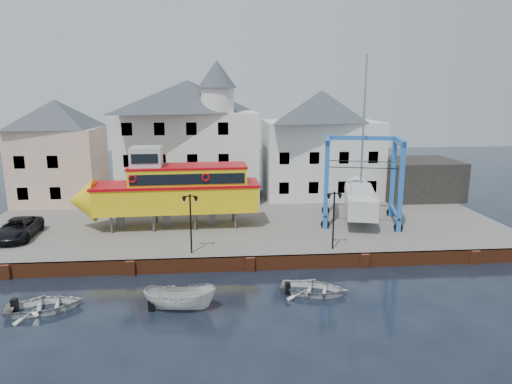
{
  "coord_description": "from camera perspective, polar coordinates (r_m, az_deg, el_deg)",
  "views": [
    {
      "loc": [
        -2.08,
        -29.22,
        11.87
      ],
      "look_at": [
        1.0,
        7.0,
        4.0
      ],
      "focal_mm": 32.0,
      "sensor_mm": 36.0,
      "label": 1
    }
  ],
  "objects": [
    {
      "name": "motorboat_a",
      "position": [
        26.76,
        -9.44,
        -14.3
      ],
      "size": [
        4.3,
        2.12,
        1.59
      ],
      "primitive_type": "imported",
      "rotation": [
        0.0,
        0.0,
        1.43
      ],
      "color": "silver",
      "rests_on": "ground"
    },
    {
      "name": "travel_lift",
      "position": [
        40.74,
        12.85,
        -0.19
      ],
      "size": [
        7.56,
        9.56,
        14.0
      ],
      "rotation": [
        0.0,
        0.0,
        -0.24
      ],
      "color": "#1D76C1",
      "rests_on": "hardstanding"
    },
    {
      "name": "hardstanding",
      "position": [
        41.85,
        -1.83,
        -3.56
      ],
      "size": [
        44.0,
        22.0,
        1.0
      ],
      "primitive_type": "cube",
      "color": "#645E57",
      "rests_on": "ground"
    },
    {
      "name": "lamp_post_right",
      "position": [
        32.4,
        9.73,
        -1.7
      ],
      "size": [
        1.12,
        0.32,
        4.2
      ],
      "color": "black",
      "rests_on": "hardstanding"
    },
    {
      "name": "tour_boat",
      "position": [
        38.12,
        -11.19,
        0.3
      ],
      "size": [
        15.47,
        4.22,
        6.68
      ],
      "rotation": [
        0.0,
        0.0,
        0.04
      ],
      "color": "#59595E",
      "rests_on": "hardstanding"
    },
    {
      "name": "ground",
      "position": [
        31.61,
        -0.74,
        -9.84
      ],
      "size": [
        140.0,
        140.0,
        0.0
      ],
      "primitive_type": "plane",
      "color": "black",
      "rests_on": "ground"
    },
    {
      "name": "shed_dark",
      "position": [
        51.57,
        19.36,
        1.61
      ],
      "size": [
        8.0,
        7.0,
        4.0
      ],
      "primitive_type": "cube",
      "color": "black",
      "rests_on": "hardstanding"
    },
    {
      "name": "lamp_post_left",
      "position": [
        31.44,
        -8.22,
        -2.08
      ],
      "size": [
        1.12,
        0.32,
        4.2
      ],
      "color": "black",
      "rests_on": "hardstanding"
    },
    {
      "name": "van",
      "position": [
        39.49,
        -27.64,
        -4.07
      ],
      "size": [
        2.69,
        5.46,
        1.49
      ],
      "primitive_type": "imported",
      "rotation": [
        0.0,
        0.0,
        0.04
      ],
      "color": "black",
      "rests_on": "hardstanding"
    },
    {
      "name": "building_pink",
      "position": [
        50.16,
        -23.41,
        4.66
      ],
      "size": [
        8.0,
        7.0,
        10.3
      ],
      "color": "#D1A38E",
      "rests_on": "hardstanding"
    },
    {
      "name": "motorboat_b",
      "position": [
        28.56,
        7.22,
        -12.44
      ],
      "size": [
        4.82,
        4.09,
        0.85
      ],
      "primitive_type": "imported",
      "rotation": [
        0.0,
        0.0,
        1.24
      ],
      "color": "silver",
      "rests_on": "ground"
    },
    {
      "name": "quay_wall",
      "position": [
        31.52,
        -0.76,
        -8.93
      ],
      "size": [
        44.0,
        0.47,
        1.0
      ],
      "color": "#652C15",
      "rests_on": "ground"
    },
    {
      "name": "building_white_right",
      "position": [
        49.75,
        8.08,
        6.01
      ],
      "size": [
        12.0,
        8.0,
        11.2
      ],
      "color": "silver",
      "rests_on": "hardstanding"
    },
    {
      "name": "building_white_main",
      "position": [
        47.91,
        -8.23,
        6.67
      ],
      "size": [
        14.0,
        8.3,
        14.0
      ],
      "color": "silver",
      "rests_on": "hardstanding"
    },
    {
      "name": "motorboat_d",
      "position": [
        28.85,
        -24.87,
        -13.28
      ],
      "size": [
        4.7,
        3.86,
        0.85
      ],
      "primitive_type": "imported",
      "rotation": [
        0.0,
        0.0,
        1.82
      ],
      "color": "silver",
      "rests_on": "ground"
    }
  ]
}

